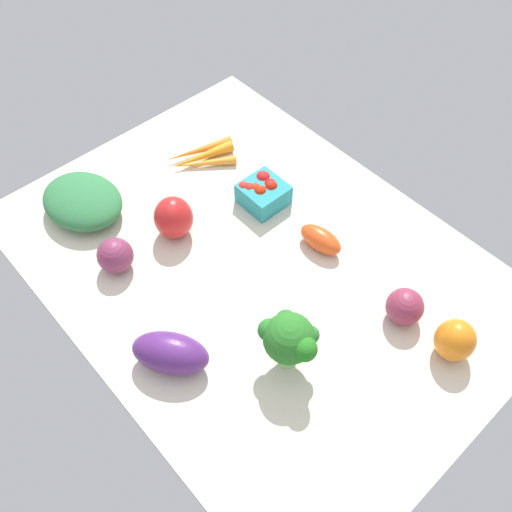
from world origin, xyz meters
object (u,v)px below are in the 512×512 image
object	(u,v)px
broccoli_head	(289,339)
carrot_bunch	(201,156)
bell_pepper_orange	(455,340)
bell_pepper_red	(174,218)
leafy_greens_clump	(82,201)
eggplant	(170,353)
red_onion_center	(115,256)
red_onion_near_basket	(405,307)
roma_tomato	(321,239)
berry_basket	(263,192)

from	to	relation	value
broccoli_head	carrot_bunch	bearing A→B (deg)	-22.38
carrot_bunch	bell_pepper_orange	bearing A→B (deg)	-178.32
carrot_bunch	bell_pepper_orange	distance (cm)	70.82
bell_pepper_red	leafy_greens_clump	xyz separation A→B (cm)	(18.44, 11.20, -1.59)
eggplant	bell_pepper_orange	distance (cm)	51.01
carrot_bunch	red_onion_center	bearing A→B (deg)	112.26
red_onion_near_basket	eggplant	size ratio (longest dim) A/B	0.51
bell_pepper_red	roma_tomato	size ratio (longest dim) A/B	0.99
carrot_bunch	leafy_greens_clump	world-z (taller)	leafy_greens_clump
carrot_bunch	broccoli_head	bearing A→B (deg)	157.62
roma_tomato	red_onion_center	bearing A→B (deg)	-132.09
red_onion_near_basket	bell_pepper_orange	size ratio (longest dim) A/B	0.83
red_onion_near_basket	leafy_greens_clump	size ratio (longest dim) A/B	0.38
bell_pepper_orange	roma_tomato	bearing A→B (deg)	-0.09
berry_basket	roma_tomato	xyz separation A→B (cm)	(-17.66, -0.29, -0.67)
eggplant	berry_basket	bearing A→B (deg)	79.50
roma_tomato	leafy_greens_clump	size ratio (longest dim) A/B	0.51
carrot_bunch	leafy_greens_clump	xyz separation A→B (cm)	(4.45, 29.34, 1.97)
red_onion_near_basket	eggplant	world-z (taller)	eggplant
berry_basket	leafy_greens_clump	bearing A→B (deg)	52.06
broccoli_head	red_onion_center	bearing A→B (deg)	15.91
leafy_greens_clump	red_onion_center	world-z (taller)	red_onion_center
leafy_greens_clump	red_onion_center	xyz separation A→B (cm)	(-17.73, 3.11, 0.43)
berry_basket	red_onion_near_basket	bearing A→B (deg)	179.38
broccoli_head	roma_tomato	world-z (taller)	broccoli_head
roma_tomato	carrot_bunch	size ratio (longest dim) A/B	0.56
red_onion_center	broccoli_head	bearing A→B (deg)	-164.09
broccoli_head	red_onion_near_basket	size ratio (longest dim) A/B	1.82
berry_basket	bell_pepper_orange	distance (cm)	50.88
carrot_bunch	eggplant	bearing A→B (deg)	135.76
bell_pepper_red	red_onion_near_basket	xyz separation A→B (cm)	(-46.05, -19.55, -1.25)
leafy_greens_clump	bell_pepper_orange	world-z (taller)	bell_pepper_orange
carrot_bunch	eggplant	xyz separation A→B (cm)	(-38.25, 37.25, 2.46)
red_onion_near_basket	roma_tomato	distance (cm)	22.56
bell_pepper_red	broccoli_head	world-z (taller)	broccoli_head
bell_pepper_red	berry_basket	bearing A→B (deg)	-106.37
bell_pepper_orange	leafy_greens_clump	bearing A→B (deg)	22.68
broccoli_head	eggplant	xyz separation A→B (cm)	(13.75, 15.84, -4.60)
broccoli_head	red_onion_near_basket	bearing A→B (deg)	-109.42
red_onion_near_basket	red_onion_center	size ratio (longest dim) A/B	0.98
bell_pepper_red	carrot_bunch	world-z (taller)	bell_pepper_red
red_onion_near_basket	bell_pepper_orange	distance (cm)	10.73
roma_tomato	carrot_bunch	distance (cm)	37.60
carrot_bunch	bell_pepper_orange	xyz separation A→B (cm)	(-70.73, -2.08, 3.07)
leafy_greens_clump	red_onion_center	size ratio (longest dim) A/B	2.60
red_onion_near_basket	roma_tomato	size ratio (longest dim) A/B	0.73
roma_tomato	red_onion_center	size ratio (longest dim) A/B	1.34
berry_basket	bell_pepper_orange	size ratio (longest dim) A/B	1.06
broccoli_head	roma_tomato	distance (cm)	28.27
berry_basket	bell_pepper_orange	world-z (taller)	bell_pepper_orange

